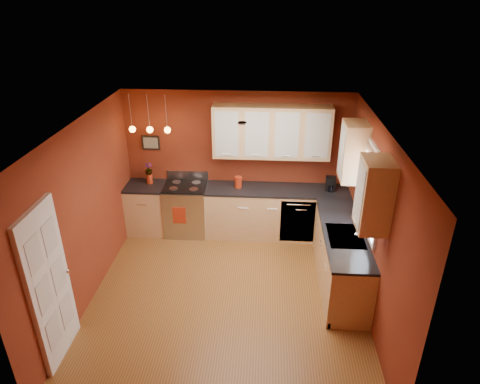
# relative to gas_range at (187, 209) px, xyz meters

# --- Properties ---
(floor) EXTENTS (4.20, 4.20, 0.00)m
(floor) POSITION_rel_gas_range_xyz_m (0.92, -1.80, -0.48)
(floor) COLOR brown
(floor) RESTS_ON ground
(ceiling) EXTENTS (4.00, 4.20, 0.02)m
(ceiling) POSITION_rel_gas_range_xyz_m (0.92, -1.80, 2.12)
(ceiling) COLOR white
(ceiling) RESTS_ON wall_back
(wall_back) EXTENTS (4.00, 0.02, 2.60)m
(wall_back) POSITION_rel_gas_range_xyz_m (0.92, 0.30, 0.82)
(wall_back) COLOR maroon
(wall_back) RESTS_ON floor
(wall_front) EXTENTS (4.00, 0.02, 2.60)m
(wall_front) POSITION_rel_gas_range_xyz_m (0.92, -3.90, 0.82)
(wall_front) COLOR maroon
(wall_front) RESTS_ON floor
(wall_left) EXTENTS (0.02, 4.20, 2.60)m
(wall_left) POSITION_rel_gas_range_xyz_m (-1.08, -1.80, 0.82)
(wall_left) COLOR maroon
(wall_left) RESTS_ON floor
(wall_right) EXTENTS (0.02, 4.20, 2.60)m
(wall_right) POSITION_rel_gas_range_xyz_m (2.92, -1.80, 0.82)
(wall_right) COLOR maroon
(wall_right) RESTS_ON floor
(base_cabinets_back_left) EXTENTS (0.70, 0.60, 0.90)m
(base_cabinets_back_left) POSITION_rel_gas_range_xyz_m (-0.73, -0.00, -0.03)
(base_cabinets_back_left) COLOR tan
(base_cabinets_back_left) RESTS_ON floor
(base_cabinets_back_right) EXTENTS (2.54, 0.60, 0.90)m
(base_cabinets_back_right) POSITION_rel_gas_range_xyz_m (1.65, -0.00, -0.03)
(base_cabinets_back_right) COLOR tan
(base_cabinets_back_right) RESTS_ON floor
(base_cabinets_right) EXTENTS (0.60, 2.10, 0.90)m
(base_cabinets_right) POSITION_rel_gas_range_xyz_m (2.62, -1.35, -0.03)
(base_cabinets_right) COLOR tan
(base_cabinets_right) RESTS_ON floor
(counter_back_left) EXTENTS (0.70, 0.62, 0.04)m
(counter_back_left) POSITION_rel_gas_range_xyz_m (-0.73, -0.00, 0.44)
(counter_back_left) COLOR black
(counter_back_left) RESTS_ON base_cabinets_back_left
(counter_back_right) EXTENTS (2.54, 0.62, 0.04)m
(counter_back_right) POSITION_rel_gas_range_xyz_m (1.65, -0.00, 0.44)
(counter_back_right) COLOR black
(counter_back_right) RESTS_ON base_cabinets_back_right
(counter_right) EXTENTS (0.62, 2.10, 0.04)m
(counter_right) POSITION_rel_gas_range_xyz_m (2.62, -1.35, 0.44)
(counter_right) COLOR black
(counter_right) RESTS_ON base_cabinets_right
(gas_range) EXTENTS (0.76, 0.64, 1.11)m
(gas_range) POSITION_rel_gas_range_xyz_m (0.00, 0.00, 0.00)
(gas_range) COLOR #B2B3B7
(gas_range) RESTS_ON floor
(dishwasher_front) EXTENTS (0.60, 0.02, 0.80)m
(dishwasher_front) POSITION_rel_gas_range_xyz_m (2.02, -0.29, -0.03)
(dishwasher_front) COLOR #B2B3B7
(dishwasher_front) RESTS_ON base_cabinets_back_right
(sink) EXTENTS (0.50, 0.70, 0.33)m
(sink) POSITION_rel_gas_range_xyz_m (2.62, -1.50, 0.43)
(sink) COLOR gray
(sink) RESTS_ON counter_right
(window) EXTENTS (0.06, 1.02, 1.22)m
(window) POSITION_rel_gas_range_xyz_m (2.89, -1.50, 1.21)
(window) COLOR white
(window) RESTS_ON wall_right
(door_left_wall) EXTENTS (0.12, 0.82, 2.05)m
(door_left_wall) POSITION_rel_gas_range_xyz_m (-1.05, -3.00, 0.54)
(door_left_wall) COLOR white
(door_left_wall) RESTS_ON floor
(upper_cabinets_back) EXTENTS (2.00, 0.35, 0.90)m
(upper_cabinets_back) POSITION_rel_gas_range_xyz_m (1.52, 0.12, 1.47)
(upper_cabinets_back) COLOR tan
(upper_cabinets_back) RESTS_ON wall_back
(upper_cabinets_right) EXTENTS (0.35, 1.95, 0.90)m
(upper_cabinets_right) POSITION_rel_gas_range_xyz_m (2.75, -1.48, 1.47)
(upper_cabinets_right) COLOR tan
(upper_cabinets_right) RESTS_ON wall_right
(wall_picture) EXTENTS (0.32, 0.03, 0.26)m
(wall_picture) POSITION_rel_gas_range_xyz_m (-0.63, 0.28, 1.17)
(wall_picture) COLOR black
(wall_picture) RESTS_ON wall_back
(pendant_lights) EXTENTS (0.71, 0.11, 0.66)m
(pendant_lights) POSITION_rel_gas_range_xyz_m (-0.53, -0.05, 1.53)
(pendant_lights) COLOR gray
(pendant_lights) RESTS_ON ceiling
(red_canister) EXTENTS (0.14, 0.14, 0.20)m
(red_canister) POSITION_rel_gas_range_xyz_m (0.96, 0.01, 0.56)
(red_canister) COLOR #A42911
(red_canister) RESTS_ON counter_back_right
(red_vase) EXTENTS (0.11, 0.11, 0.18)m
(red_vase) POSITION_rel_gas_range_xyz_m (-0.67, 0.09, 0.55)
(red_vase) COLOR #A42911
(red_vase) RESTS_ON counter_back_left
(flowers) EXTENTS (0.16, 0.16, 0.23)m
(flowers) POSITION_rel_gas_range_xyz_m (-0.67, 0.09, 0.73)
(flowers) COLOR #A42911
(flowers) RESTS_ON red_vase
(coffee_maker) EXTENTS (0.19, 0.18, 0.25)m
(coffee_maker) POSITION_rel_gas_range_xyz_m (2.58, 0.01, 0.57)
(coffee_maker) COLOR black
(coffee_maker) RESTS_ON counter_back_right
(soap_pump) EXTENTS (0.10, 0.10, 0.17)m
(soap_pump) POSITION_rel_gas_range_xyz_m (2.76, -1.63, 0.54)
(soap_pump) COLOR white
(soap_pump) RESTS_ON counter_right
(dish_towel) EXTENTS (0.23, 0.02, 0.32)m
(dish_towel) POSITION_rel_gas_range_xyz_m (-0.07, -0.33, 0.04)
(dish_towel) COLOR #A42911
(dish_towel) RESTS_ON gas_range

